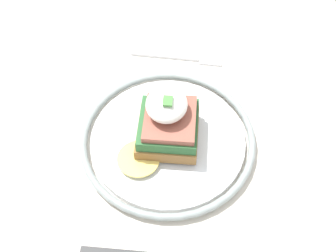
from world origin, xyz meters
TOP-DOWN VIEW (x-y plane):
  - dining_table at (0.00, 0.00)m, footprint 0.83×0.66m
  - plate at (-0.00, 0.05)m, footprint 0.24×0.24m
  - sandwich at (-0.00, 0.05)m, footprint 0.11×0.11m
  - fork at (-0.17, 0.06)m, footprint 0.02×0.15m

SIDE VIEW (x-z plane):
  - dining_table at x=0.00m, z-range 0.22..0.95m
  - fork at x=-0.17m, z-range 0.73..0.73m
  - plate at x=0.00m, z-range 0.73..0.74m
  - sandwich at x=0.00m, z-range 0.73..0.81m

